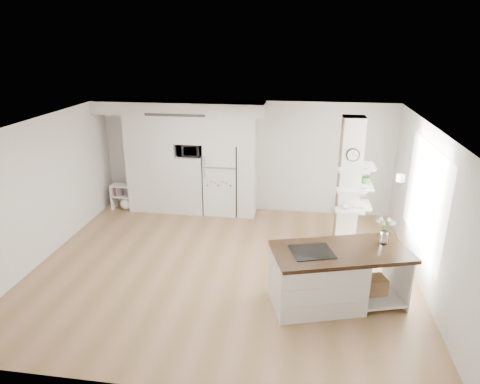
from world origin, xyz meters
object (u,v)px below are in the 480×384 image
object	(u,v)px
kitchen_island	(324,277)
floor_plant_a	(380,247)
bookshelf	(124,198)
refrigerator	(222,178)

from	to	relation	value
kitchen_island	floor_plant_a	bearing A→B (deg)	40.02
kitchen_island	bookshelf	distance (m)	5.86
refrigerator	bookshelf	bearing A→B (deg)	-175.69
refrigerator	floor_plant_a	size ratio (longest dim) A/B	4.11
refrigerator	bookshelf	distance (m)	2.53
kitchen_island	bookshelf	xyz separation A→B (m)	(-4.78, 3.38, -0.21)
refrigerator	floor_plant_a	world-z (taller)	refrigerator
refrigerator	floor_plant_a	xyz separation A→B (m)	(3.49, -1.79, -0.66)
refrigerator	bookshelf	world-z (taller)	refrigerator
refrigerator	floor_plant_a	distance (m)	3.98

